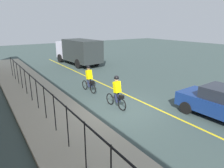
% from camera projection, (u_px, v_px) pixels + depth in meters
% --- Properties ---
extents(ground_plane, '(80.00, 80.00, 0.00)m').
position_uv_depth(ground_plane, '(123.00, 110.00, 10.77)').
color(ground_plane, '#364543').
extents(lane_line_centre, '(36.00, 0.12, 0.01)m').
position_uv_depth(lane_line_centre, '(145.00, 103.00, 11.62)').
color(lane_line_centre, yellow).
rests_on(lane_line_centre, ground).
extents(sidewalk, '(40.00, 3.20, 0.15)m').
position_uv_depth(sidewalk, '(62.00, 126.00, 8.93)').
color(sidewalk, '#A7A28F').
rests_on(sidewalk, ground).
extents(iron_fence, '(19.42, 0.04, 1.60)m').
position_uv_depth(iron_fence, '(44.00, 95.00, 9.16)').
color(iron_fence, black).
rests_on(iron_fence, sidewalk).
extents(cyclist_lead, '(1.71, 0.38, 1.83)m').
position_uv_depth(cyclist_lead, '(89.00, 79.00, 13.36)').
color(cyclist_lead, black).
rests_on(cyclist_lead, ground).
extents(cyclist_follow, '(1.71, 0.38, 1.83)m').
position_uv_depth(cyclist_follow, '(117.00, 92.00, 10.76)').
color(cyclist_follow, black).
rests_on(cyclist_follow, ground).
extents(box_truck_background, '(6.87, 2.95, 2.78)m').
position_uv_depth(box_truck_background, '(78.00, 51.00, 22.31)').
color(box_truck_background, '#282D2D').
rests_on(box_truck_background, ground).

